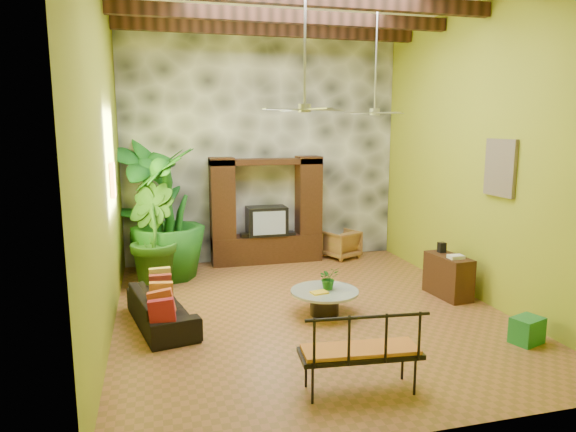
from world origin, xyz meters
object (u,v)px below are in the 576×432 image
object	(u,v)px
sofa	(162,308)
tall_plant_c	(167,214)
wicker_armchair	(341,244)
ceiling_fan_back	(375,100)
green_bin	(527,330)
coffee_table	(325,299)
side_console	(448,276)
entertainment_center	(266,219)
iron_bench	(363,348)
tall_plant_a	(148,202)
ceiling_fan_front	(305,94)
tall_plant_b	(151,236)

from	to	relation	value
sofa	tall_plant_c	xyz separation A→B (m)	(0.19, 2.49, 1.01)
wicker_armchair	tall_plant_c	xyz separation A→B (m)	(-3.82, -0.61, 0.95)
ceiling_fan_back	green_bin	bearing A→B (deg)	-73.26
coffee_table	side_console	distance (m)	2.39
green_bin	coffee_table	bearing A→B (deg)	143.67
entertainment_center	tall_plant_c	world-z (taller)	tall_plant_c
entertainment_center	iron_bench	bearing A→B (deg)	-91.83
wicker_armchair	entertainment_center	bearing A→B (deg)	-25.80
green_bin	side_console	bearing A→B (deg)	89.40
tall_plant_a	green_bin	size ratio (longest dim) A/B	6.82
ceiling_fan_back	coffee_table	world-z (taller)	ceiling_fan_back
coffee_table	sofa	bearing A→B (deg)	175.54
coffee_table	tall_plant_a	bearing A→B (deg)	128.31
ceiling_fan_back	side_console	world-z (taller)	ceiling_fan_back
iron_bench	coffee_table	bearing A→B (deg)	86.56
wicker_armchair	coffee_table	bearing A→B (deg)	42.00
ceiling_fan_front	tall_plant_b	xyz separation A→B (m)	(-2.23, 2.37, -2.44)
sofa	iron_bench	world-z (taller)	iron_bench
ceiling_fan_back	tall_plant_b	size ratio (longest dim) A/B	0.97
entertainment_center	tall_plant_b	bearing A→B (deg)	-154.37
entertainment_center	tall_plant_a	xyz separation A→B (m)	(-2.47, 0.01, 0.45)
wicker_armchair	side_console	size ratio (longest dim) A/B	0.76
tall_plant_b	green_bin	size ratio (longest dim) A/B	4.63
sofa	wicker_armchair	distance (m)	5.06
entertainment_center	tall_plant_b	distance (m)	2.69
wicker_armchair	green_bin	bearing A→B (deg)	76.16
sofa	green_bin	world-z (taller)	sofa
ceiling_fan_back	iron_bench	distance (m)	5.12
ceiling_fan_front	wicker_armchair	size ratio (longest dim) A/B	2.67
tall_plant_b	wicker_armchair	bearing A→B (deg)	14.79
ceiling_fan_front	wicker_armchair	distance (m)	5.01
entertainment_center	ceiling_fan_back	size ratio (longest dim) A/B	1.29
tall_plant_a	entertainment_center	bearing A→B (deg)	-0.32
coffee_table	green_bin	xyz separation A→B (m)	(2.35, -1.73, -0.08)
coffee_table	ceiling_fan_back	bearing A→B (deg)	45.47
wicker_armchair	coffee_table	size ratio (longest dim) A/B	0.65
sofa	ceiling_fan_front	bearing A→B (deg)	-112.07
ceiling_fan_front	tall_plant_a	distance (m)	4.66
side_console	green_bin	distance (m)	2.03
ceiling_fan_back	wicker_armchair	size ratio (longest dim) A/B	2.67
ceiling_fan_back	iron_bench	size ratio (longest dim) A/B	1.33
entertainment_center	tall_plant_a	bearing A→B (deg)	179.68
ceiling_fan_back	green_bin	world-z (taller)	ceiling_fan_back
sofa	coffee_table	size ratio (longest dim) A/B	1.69
iron_bench	side_console	xyz separation A→B (m)	(2.75, 2.73, -0.18)
entertainment_center	green_bin	world-z (taller)	entertainment_center
ceiling_fan_back	wicker_armchair	bearing A→B (deg)	86.71
green_bin	tall_plant_a	bearing A→B (deg)	134.51
sofa	tall_plant_a	size ratio (longest dim) A/B	0.64
coffee_table	iron_bench	bearing A→B (deg)	-98.94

